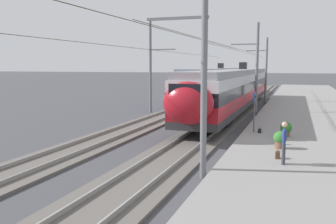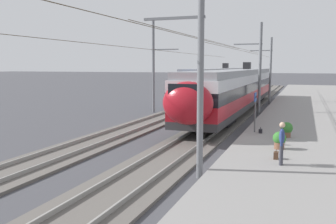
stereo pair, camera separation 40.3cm
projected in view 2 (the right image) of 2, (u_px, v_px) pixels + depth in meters
ground_plane at (217, 142)px, 20.49m from camera, size 400.00×400.00×0.00m
platform_slab at (328, 147)px, 18.52m from camera, size 120.00×8.95×0.34m
track_near at (196, 139)px, 20.89m from camera, size 120.00×3.00×0.28m
track_far at (118, 134)px, 22.59m from camera, size 120.00×3.00×0.28m
train_near_platform at (238, 88)px, 33.21m from camera, size 31.81×2.97×4.27m
train_far_track at (218, 81)px, 47.87m from camera, size 27.63×3.01×4.27m
catenary_mast_west at (197, 71)px, 13.49m from camera, size 40.60×2.36×7.60m
catenary_mast_mid at (258, 67)px, 30.83m from camera, size 40.60×2.36×7.74m
catenary_mast_east at (269, 69)px, 40.05m from camera, size 40.60×2.36×7.21m
catenary_mast_far_side at (155, 65)px, 32.95m from camera, size 40.60×2.49×8.21m
platform_sign at (255, 103)px, 21.48m from camera, size 0.70×0.08×2.31m
passenger_walking at (282, 141)px, 14.41m from camera, size 0.53×0.22×1.69m
handbag_beside_passenger at (276, 155)px, 15.42m from camera, size 0.32×0.18×0.42m
handbag_near_sign at (260, 131)px, 21.37m from camera, size 0.32×0.18×0.35m
potted_plant_platform_edge at (287, 129)px, 20.07m from camera, size 0.63×0.63×0.83m
potted_plant_by_shelter at (279, 139)px, 17.25m from camera, size 0.62×0.62×0.82m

